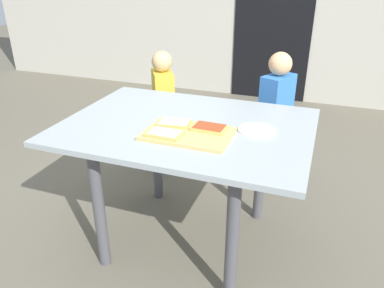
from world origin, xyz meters
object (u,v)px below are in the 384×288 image
at_px(pizza_slice_near_left, 165,134).
at_px(child_left, 164,106).
at_px(dining_table, 187,142).
at_px(pizza_slice_far_right, 209,128).
at_px(cutting_board, 188,134).
at_px(pizza_slice_far_left, 174,123).
at_px(child_right, 275,114).
at_px(plate_white_right, 257,130).

distance_m(pizza_slice_near_left, child_left, 1.10).
xyz_separation_m(dining_table, pizza_slice_far_right, (0.15, -0.07, 0.13)).
bearing_deg(cutting_board, dining_table, 113.14).
bearing_deg(pizza_slice_far_left, pizza_slice_near_left, -85.84).
bearing_deg(dining_table, child_right, 66.01).
xyz_separation_m(pizza_slice_far_right, pizza_slice_near_left, (-0.18, -0.14, 0.00)).
bearing_deg(pizza_slice_far_left, child_left, 117.78).
xyz_separation_m(pizza_slice_far_left, child_left, (-0.44, 0.83, -0.25)).
relative_size(dining_table, child_right, 1.30).
bearing_deg(pizza_slice_near_left, pizza_slice_far_left, 94.16).
bearing_deg(pizza_slice_near_left, plate_white_right, 31.49).
bearing_deg(child_left, pizza_slice_near_left, -65.20).
relative_size(cutting_board, pizza_slice_near_left, 2.54).
distance_m(child_left, child_right, 0.84).
xyz_separation_m(dining_table, cutting_board, (0.06, -0.14, 0.11)).
relative_size(dining_table, pizza_slice_far_right, 7.69).
bearing_deg(plate_white_right, pizza_slice_far_right, -154.92).
distance_m(pizza_slice_far_right, plate_white_right, 0.24).
bearing_deg(pizza_slice_far_right, pizza_slice_near_left, -141.70).
bearing_deg(child_left, dining_table, -57.72).
distance_m(dining_table, child_right, 0.88).
xyz_separation_m(child_left, child_right, (0.84, 0.04, 0.03)).
distance_m(pizza_slice_far_left, plate_white_right, 0.42).
xyz_separation_m(pizza_slice_near_left, plate_white_right, (0.40, 0.24, -0.02)).
height_order(plate_white_right, child_left, child_left).
distance_m(pizza_slice_far_right, child_right, 0.92).
bearing_deg(dining_table, pizza_slice_far_left, -120.71).
relative_size(child_left, child_right, 0.96).
xyz_separation_m(dining_table, pizza_slice_far_left, (-0.04, -0.07, 0.13)).
relative_size(cutting_board, pizza_slice_far_left, 2.39).
bearing_deg(child_right, pizza_slice_far_right, -103.60).
xyz_separation_m(pizza_slice_far_left, child_right, (0.40, 0.87, -0.21)).
xyz_separation_m(pizza_slice_far_left, pizza_slice_near_left, (0.01, -0.14, 0.00)).
height_order(dining_table, child_right, child_right).
bearing_deg(plate_white_right, pizza_slice_far_left, -165.55).
xyz_separation_m(cutting_board, child_left, (-0.54, 0.90, -0.23)).
height_order(cutting_board, pizza_slice_near_left, pizza_slice_near_left).
relative_size(pizza_slice_far_left, child_right, 0.18).
distance_m(cutting_board, child_left, 1.07).
bearing_deg(child_right, cutting_board, -107.67).
height_order(cutting_board, pizza_slice_far_left, pizza_slice_far_left).
relative_size(cutting_board, child_left, 0.44).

